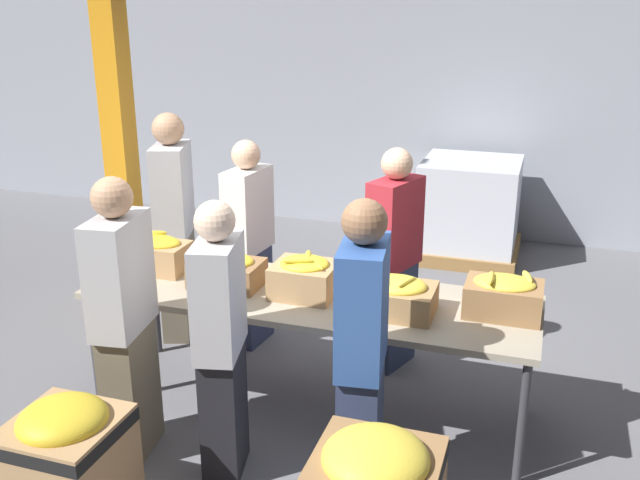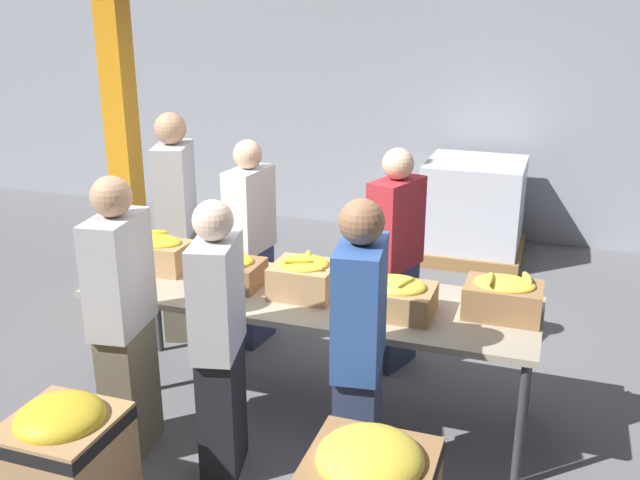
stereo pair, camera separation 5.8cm
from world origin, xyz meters
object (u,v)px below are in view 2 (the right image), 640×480
(banana_box_1, at_px, (227,269))
(banana_box_2, at_px, (304,276))
(volunteer_1, at_px, (251,245))
(pallet_stack_0, at_px, (473,210))
(volunteer_4, at_px, (177,228))
(banana_box_0, at_px, (153,252))
(volunteer_0, at_px, (219,343))
(sorting_table, at_px, (309,301))
(volunteer_3, at_px, (395,262))
(volunteer_5, at_px, (359,359))
(donation_bin_0, at_px, (66,461))
(banana_box_3, at_px, (396,296))
(support_pillar, at_px, (117,70))
(banana_box_4, at_px, (503,297))
(volunteer_2, at_px, (123,321))

(banana_box_1, distance_m, banana_box_2, 0.53)
(volunteer_1, bearing_deg, pallet_stack_0, 158.00)
(volunteer_4, bearing_deg, banana_box_1, 28.10)
(banana_box_0, distance_m, volunteer_0, 1.22)
(sorting_table, bearing_deg, volunteer_4, 151.64)
(banana_box_0, height_order, volunteer_3, volunteer_3)
(volunteer_1, bearing_deg, volunteer_5, 46.66)
(sorting_table, bearing_deg, donation_bin_0, -117.98)
(donation_bin_0, bearing_deg, volunteer_1, 89.59)
(volunteer_1, distance_m, volunteer_3, 1.11)
(volunteer_1, bearing_deg, banana_box_3, 62.88)
(volunteer_0, height_order, donation_bin_0, volunteer_0)
(banana_box_0, height_order, donation_bin_0, banana_box_0)
(banana_box_0, relative_size, volunteer_0, 0.31)
(donation_bin_0, xyz_separation_m, support_pillar, (-1.30, 2.61, 1.62))
(banana_box_4, bearing_deg, volunteer_2, -157.67)
(sorting_table, height_order, banana_box_0, banana_box_0)
(volunteer_4, distance_m, support_pillar, 1.41)
(volunteer_2, relative_size, volunteer_3, 1.04)
(sorting_table, xyz_separation_m, banana_box_3, (0.57, -0.10, 0.16))
(banana_box_1, relative_size, donation_bin_0, 0.62)
(sorting_table, height_order, pallet_stack_0, pallet_stack_0)
(banana_box_1, distance_m, volunteer_3, 1.21)
(volunteer_4, xyz_separation_m, support_pillar, (-0.73, 0.45, 1.12))
(sorting_table, distance_m, donation_bin_0, 1.66)
(banana_box_2, relative_size, volunteer_4, 0.22)
(banana_box_0, relative_size, volunteer_1, 0.31)
(banana_box_3, bearing_deg, volunteer_1, 146.47)
(donation_bin_0, bearing_deg, volunteer_0, 52.60)
(banana_box_1, relative_size, volunteer_0, 0.28)
(banana_box_2, height_order, banana_box_3, banana_box_2)
(sorting_table, xyz_separation_m, volunteer_4, (-1.33, 0.72, 0.12))
(volunteer_0, distance_m, volunteer_3, 1.63)
(banana_box_4, distance_m, donation_bin_0, 2.51)
(pallet_stack_0, bearing_deg, banana_box_4, -80.04)
(banana_box_2, distance_m, volunteer_5, 0.92)
(banana_box_0, height_order, volunteer_0, volunteer_0)
(banana_box_0, relative_size, volunteer_4, 0.28)
(pallet_stack_0, bearing_deg, banana_box_1, -109.22)
(volunteer_1, distance_m, volunteer_2, 1.53)
(volunteer_3, xyz_separation_m, volunteer_5, (0.17, -1.50, 0.03))
(volunteer_0, distance_m, donation_bin_0, 0.95)
(volunteer_2, distance_m, support_pillar, 2.56)
(volunteer_0, bearing_deg, banana_box_1, 9.30)
(banana_box_1, xyz_separation_m, volunteer_5, (1.08, -0.71, -0.09))
(banana_box_1, height_order, volunteer_0, volunteer_0)
(volunteer_4, height_order, support_pillar, support_pillar)
(volunteer_0, height_order, pallet_stack_0, volunteer_0)
(volunteer_0, relative_size, volunteer_1, 1.00)
(banana_box_0, relative_size, pallet_stack_0, 0.47)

